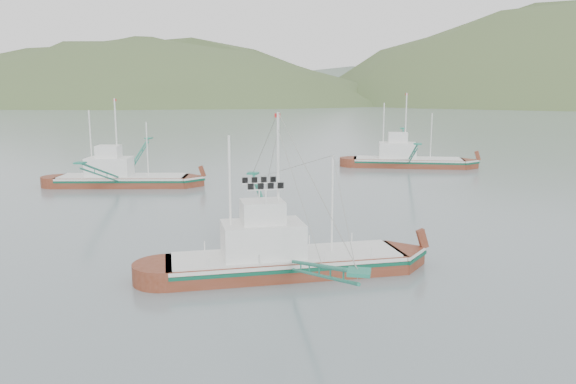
# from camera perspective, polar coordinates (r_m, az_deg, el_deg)

# --- Properties ---
(ground) EXTENTS (1200.00, 1200.00, 0.00)m
(ground) POSITION_cam_1_polar(r_m,az_deg,el_deg) (33.40, -2.00, -7.23)
(ground) COLOR slate
(ground) RESTS_ON ground
(main_boat) EXTENTS (13.41, 22.63, 9.61)m
(main_boat) POSITION_cam_1_polar(r_m,az_deg,el_deg) (30.98, -0.39, -4.83)
(main_boat) COLOR maroon
(main_boat) RESTS_ON ground
(bg_boat_far) EXTENTS (14.48, 25.90, 10.48)m
(bg_boat_far) POSITION_cam_1_polar(r_m,az_deg,el_deg) (76.08, 11.95, 3.57)
(bg_boat_far) COLOR maroon
(bg_boat_far) RESTS_ON ground
(bg_boat_left) EXTENTS (14.03, 24.31, 9.96)m
(bg_boat_left) POSITION_cam_1_polar(r_m,az_deg,el_deg) (61.94, -16.60, 2.16)
(bg_boat_left) COLOR maroon
(bg_boat_left) RESTS_ON ground
(headland_left) EXTENTS (448.00, 308.00, 210.00)m
(headland_left) POSITION_cam_1_polar(r_m,az_deg,el_deg) (433.65, -14.66, 8.64)
(headland_left) COLOR #43582D
(headland_left) RESTS_ON ground
(ridge_distant) EXTENTS (960.00, 400.00, 240.00)m
(ridge_distant) POSITION_cam_1_polar(r_m,az_deg,el_deg) (591.53, 13.47, 9.05)
(ridge_distant) COLOR slate
(ridge_distant) RESTS_ON ground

